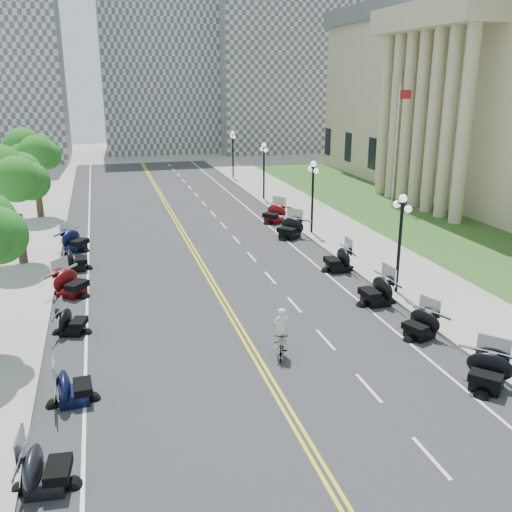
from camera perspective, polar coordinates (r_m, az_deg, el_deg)
ground at (r=23.16m, az=-0.48°, el=-9.30°), size 160.00×160.00×0.00m
road at (r=32.20m, az=-5.06°, el=-1.55°), size 16.00×90.00×0.01m
centerline_yellow_a at (r=32.18m, az=-5.27°, el=-1.55°), size 0.12×90.00×0.00m
centerline_yellow_b at (r=32.22m, az=-4.85°, el=-1.52°), size 0.12×90.00×0.00m
edge_line_north at (r=33.84m, az=5.66°, el=-0.61°), size 0.12×90.00×0.00m
edge_line_south at (r=31.78m, az=-16.49°, el=-2.47°), size 0.12×90.00×0.00m
lane_dash_4 at (r=18.00m, az=17.10°, el=-18.71°), size 0.12×2.00×0.00m
lane_dash_5 at (r=20.88m, az=11.20°, el=-12.80°), size 0.12×2.00×0.00m
lane_dash_6 at (r=24.09m, az=6.98°, el=-8.30°), size 0.12×2.00×0.00m
lane_dash_7 at (r=27.50m, az=3.84°, el=-4.86°), size 0.12×2.00×0.00m
lane_dash_8 at (r=31.06m, az=1.44°, el=-2.19°), size 0.12×2.00×0.00m
lane_dash_9 at (r=34.71m, az=-0.46°, el=-0.06°), size 0.12×2.00×0.00m
lane_dash_10 at (r=38.43m, az=-2.00°, el=1.65°), size 0.12×2.00×0.00m
lane_dash_11 at (r=42.20m, az=-3.26°, el=3.06°), size 0.12×2.00×0.00m
lane_dash_12 at (r=46.01m, az=-4.32°, el=4.24°), size 0.12×2.00×0.00m
lane_dash_13 at (r=49.85m, az=-5.22°, el=5.24°), size 0.12×2.00×0.00m
lane_dash_14 at (r=53.72m, az=-5.99°, el=6.09°), size 0.12×2.00×0.00m
lane_dash_15 at (r=57.60m, az=-6.66°, el=6.82°), size 0.12×2.00×0.00m
lane_dash_16 at (r=61.50m, az=-7.25°, el=7.46°), size 0.12×2.00×0.00m
lane_dash_17 at (r=65.41m, az=-7.76°, el=8.03°), size 0.12×2.00×0.00m
lane_dash_18 at (r=69.33m, az=-8.22°, el=8.53°), size 0.12×2.00×0.00m
lane_dash_19 at (r=73.26m, az=-8.64°, el=8.98°), size 0.12×2.00×0.00m
sidewalk_north at (r=35.45m, az=11.87°, el=0.04°), size 5.00×90.00×0.15m
sidewalk_south at (r=32.16m, az=-23.80°, el=-2.90°), size 5.00×90.00×0.15m
lawn at (r=45.52m, az=15.22°, el=3.58°), size 9.00×60.00×0.10m
distant_block_b at (r=88.63m, az=-9.91°, el=20.05°), size 16.00×12.00×30.00m
distant_block_c at (r=89.30m, az=2.58°, el=17.69°), size 20.00×14.00×22.00m
street_lamp_2 at (r=28.82m, az=14.15°, el=1.12°), size 0.50×1.20×4.90m
street_lamp_3 at (r=39.38m, az=5.67°, el=5.84°), size 0.50×1.20×4.90m
street_lamp_4 at (r=50.59m, az=0.79°, el=8.46°), size 0.50×1.20×4.90m
street_lamp_5 at (r=62.10m, az=-2.33°, el=10.10°), size 0.50×1.20×4.90m
flagpole at (r=48.35m, az=13.81°, el=10.43°), size 1.10×0.20×10.00m
tree_3 at (r=34.80m, az=-23.06°, el=6.63°), size 4.80×4.80×9.20m
tree_4 at (r=46.60m, az=-21.31°, el=9.21°), size 4.80×4.80×9.20m
motorcycle_n_4 at (r=21.68m, az=22.19°, el=-10.56°), size 2.86×2.86×1.42m
motorcycle_n_5 at (r=24.83m, az=16.11°, el=-6.44°), size 2.44×2.44×1.33m
motorcycle_n_6 at (r=27.83m, az=11.94°, el=-3.29°), size 2.28×2.28×1.52m
motorcycle_n_7 at (r=32.29m, az=8.20°, el=-0.22°), size 2.23×2.23×1.49m
motorcycle_n_9 at (r=38.67m, az=3.39°, el=2.91°), size 3.13×3.13×1.56m
motorcycle_n_10 at (r=42.88m, az=1.81°, el=4.35°), size 3.04×3.04×1.53m
motorcycle_s_4 at (r=16.79m, az=-20.33°, el=-19.14°), size 2.16×2.16×1.38m
motorcycle_s_5 at (r=20.32m, az=-17.83°, el=-12.17°), size 2.01×2.01×1.32m
motorcycle_s_6 at (r=25.46m, az=-17.95°, el=-6.11°), size 2.18×2.18×1.24m
motorcycle_s_7 at (r=29.75m, az=-18.03°, el=-2.44°), size 3.02×3.02×1.51m
motorcycle_s_8 at (r=33.66m, az=-17.64°, el=-0.20°), size 2.16×2.16×1.44m
motorcycle_s_9 at (r=37.51m, az=-17.67°, el=1.60°), size 2.98×2.98×1.49m
bicycle at (r=22.42m, az=2.50°, el=-8.68°), size 1.07×1.91×1.11m
cyclist_rider at (r=21.85m, az=2.55°, el=-5.41°), size 0.61×0.40×1.67m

